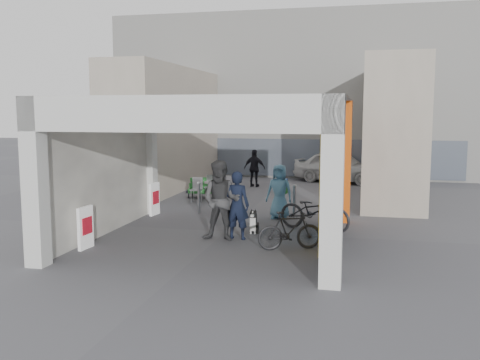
% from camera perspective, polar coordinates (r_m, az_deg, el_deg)
% --- Properties ---
extents(ground, '(90.00, 90.00, 0.00)m').
position_cam_1_polar(ground, '(14.41, -1.51, -5.51)').
color(ground, '#504F54').
rests_on(ground, ground).
extents(arcade_canopy, '(6.40, 6.45, 6.40)m').
position_cam_1_polar(arcade_canopy, '(13.15, -0.15, 3.42)').
color(arcade_canopy, beige).
rests_on(arcade_canopy, ground).
extents(far_building, '(18.00, 4.08, 8.00)m').
position_cam_1_polar(far_building, '(27.83, 5.75, 8.89)').
color(far_building, silver).
rests_on(far_building, ground).
extents(plaza_bldg_left, '(2.00, 9.00, 5.00)m').
position_cam_1_polar(plaza_bldg_left, '(22.58, -7.89, 5.46)').
color(plaza_bldg_left, '#AA9D8C').
rests_on(plaza_bldg_left, ground).
extents(plaza_bldg_right, '(2.00, 9.00, 5.00)m').
position_cam_1_polar(plaza_bldg_right, '(21.14, 15.67, 5.14)').
color(plaza_bldg_right, '#AA9D8C').
rests_on(plaza_bldg_right, ground).
extents(bollard_left, '(0.09, 0.09, 0.98)m').
position_cam_1_polar(bollard_left, '(16.93, -4.40, -1.92)').
color(bollard_left, gray).
rests_on(bollard_left, ground).
extents(bollard_center, '(0.09, 0.09, 0.84)m').
position_cam_1_polar(bollard_center, '(16.64, 0.13, -2.29)').
color(bollard_center, gray).
rests_on(bollard_center, ground).
extents(bollard_right, '(0.09, 0.09, 0.98)m').
position_cam_1_polar(bollard_right, '(16.25, 5.82, -2.31)').
color(bollard_right, gray).
rests_on(bollard_right, ground).
extents(advert_board_near, '(0.14, 0.55, 1.00)m').
position_cam_1_polar(advert_board_near, '(13.03, -16.14, -4.88)').
color(advert_board_near, white).
rests_on(advert_board_near, ground).
extents(advert_board_far, '(0.15, 0.56, 1.00)m').
position_cam_1_polar(advert_board_far, '(16.81, -9.10, -1.99)').
color(advert_board_far, white).
rests_on(advert_board_far, ground).
extents(cafe_set, '(1.44, 1.17, 0.87)m').
position_cam_1_polar(cafe_set, '(19.37, -2.94, -1.28)').
color(cafe_set, '#A7A7AC').
rests_on(cafe_set, ground).
extents(produce_stand, '(1.11, 0.60, 0.73)m').
position_cam_1_polar(produce_stand, '(20.00, -4.05, -1.07)').
color(produce_stand, black).
rests_on(produce_stand, ground).
extents(crate_stack, '(0.45, 0.36, 0.56)m').
position_cam_1_polar(crate_stack, '(21.19, 4.46, -0.64)').
color(crate_stack, '#1B5719').
rests_on(crate_stack, ground).
extents(border_collie, '(0.24, 0.47, 0.66)m').
position_cam_1_polar(border_collie, '(14.16, 1.47, -4.66)').
color(border_collie, black).
rests_on(border_collie, ground).
extents(man_with_dog, '(0.66, 0.46, 1.73)m').
position_cam_1_polar(man_with_dog, '(13.41, -0.32, -2.70)').
color(man_with_dog, black).
rests_on(man_with_dog, ground).
extents(man_back_turned, '(0.98, 0.76, 2.00)m').
position_cam_1_polar(man_back_turned, '(13.24, -2.02, -2.23)').
color(man_back_turned, '#393A3C').
rests_on(man_back_turned, ground).
extents(man_elderly, '(0.87, 0.64, 1.64)m').
position_cam_1_polar(man_elderly, '(16.04, 4.22, -1.24)').
color(man_elderly, '#5E95B6').
rests_on(man_elderly, ground).
extents(man_crates, '(0.98, 0.50, 1.60)m').
position_cam_1_polar(man_crates, '(22.85, 1.57, 1.27)').
color(man_crates, black).
rests_on(man_crates, ground).
extents(bicycle_front, '(2.15, 1.35, 1.07)m').
position_cam_1_polar(bicycle_front, '(14.56, 7.96, -3.29)').
color(bicycle_front, black).
rests_on(bicycle_front, ground).
extents(bicycle_rear, '(1.56, 0.98, 0.91)m').
position_cam_1_polar(bicycle_rear, '(12.51, 5.32, -5.38)').
color(bicycle_rear, black).
rests_on(bicycle_rear, ground).
extents(white_van, '(4.43, 2.94, 1.40)m').
position_cam_1_polar(white_van, '(24.77, 10.54, 1.38)').
color(white_van, silver).
rests_on(white_van, ground).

